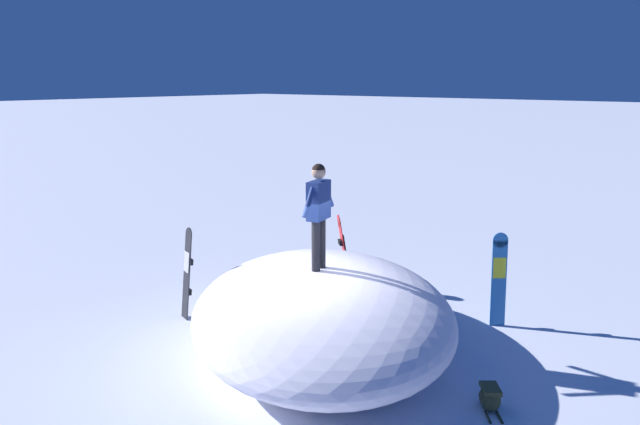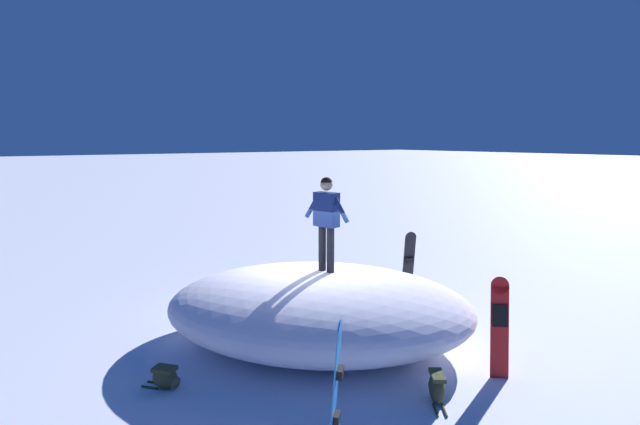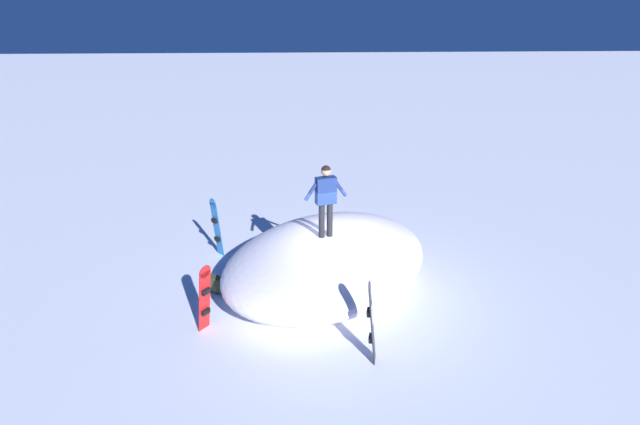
# 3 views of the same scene
# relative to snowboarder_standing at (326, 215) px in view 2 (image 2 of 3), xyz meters

# --- Properties ---
(ground) EXTENTS (240.00, 240.00, 0.00)m
(ground) POSITION_rel_snowboarder_standing_xyz_m (-0.05, -0.42, -2.42)
(ground) COLOR white
(snow_mound) EXTENTS (6.98, 7.01, 1.37)m
(snow_mound) POSITION_rel_snowboarder_standing_xyz_m (0.13, -0.06, -1.73)
(snow_mound) COLOR white
(snow_mound) RESTS_ON ground
(snowboarder_standing) EXTENTS (0.32, 1.03, 1.74)m
(snowboarder_standing) POSITION_rel_snowboarder_standing_xyz_m (0.00, 0.00, 0.00)
(snowboarder_standing) COLOR black
(snowboarder_standing) RESTS_ON snow_mound
(snowboard_primary_upright) EXTENTS (0.32, 0.27, 1.74)m
(snowboard_primary_upright) POSITION_rel_snowboarder_standing_xyz_m (-2.72, -0.56, -1.52)
(snowboard_primary_upright) COLOR black
(snowboard_primary_upright) RESTS_ON ground
(snowboard_secondary_upright) EXTENTS (0.29, 0.29, 1.73)m
(snowboard_secondary_upright) POSITION_rel_snowboarder_standing_xyz_m (1.91, 2.81, -1.52)
(snowboard_secondary_upright) COLOR #2672BF
(snowboard_secondary_upright) RESTS_ON ground
(snowboard_tertiary_upright) EXTENTS (0.40, 0.40, 1.60)m
(snowboard_tertiary_upright) POSITION_rel_snowboarder_standing_xyz_m (-1.51, 2.65, -1.59)
(snowboard_tertiary_upright) COLOR red
(snowboard_tertiary_upright) RESTS_ON ground
(backpack_near) EXTENTS (0.54, 0.64, 0.45)m
(backpack_near) POSITION_rel_snowboarder_standing_xyz_m (-0.05, 2.66, -2.19)
(backpack_near) COLOR #383D23
(backpack_near) RESTS_ON ground
(backpack_far) EXTENTS (0.54, 0.59, 0.34)m
(backpack_far) POSITION_rel_snowboarder_standing_xyz_m (3.04, -0.01, -2.24)
(backpack_far) COLOR #383D23
(backpack_far) RESTS_ON ground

